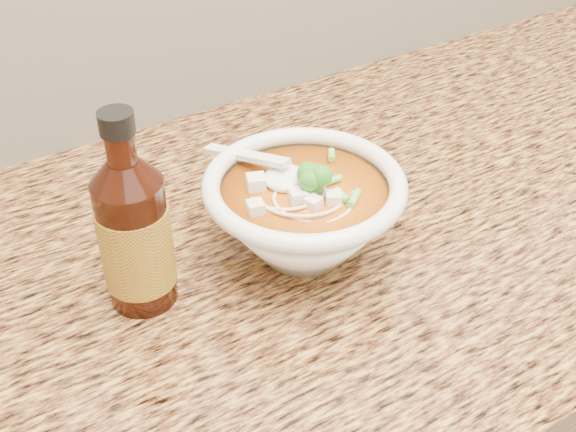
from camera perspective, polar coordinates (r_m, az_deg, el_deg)
counter_slab at (r=0.89m, az=7.30°, el=0.45°), size 4.00×0.68×0.04m
soup_bowl at (r=0.76m, az=1.27°, el=0.21°), size 0.21×0.24×0.12m
hot_sauce_bottle at (r=0.70m, az=-12.00°, el=-1.45°), size 0.09×0.09×0.21m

